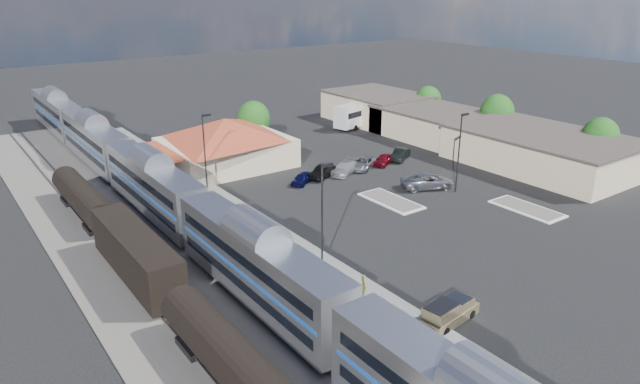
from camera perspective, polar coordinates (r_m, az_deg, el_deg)
ground at (r=58.29m, az=5.52°, el=-2.36°), size 280.00×280.00×0.00m
railbed at (r=55.14m, az=-17.06°, el=-4.51°), size 16.00×100.00×0.12m
platform at (r=56.54m, az=-7.78°, el=-3.09°), size 5.50×92.00×0.18m
passenger_train at (r=59.69m, az=-16.34°, el=0.39°), size 3.00×104.00×5.55m
freight_cars at (r=47.59m, az=-17.91°, el=-6.18°), size 2.80×46.00×4.00m
station_depot at (r=73.95m, az=-9.45°, el=4.93°), size 18.35×12.24×6.20m
buildings_east at (r=86.27m, az=13.50°, el=6.25°), size 14.40×51.40×4.80m
traffic_island_south at (r=62.13m, az=7.11°, el=-0.86°), size 3.30×7.50×0.21m
traffic_island_north at (r=63.33m, az=19.99°, el=-1.56°), size 3.30×7.50×0.21m
lamp_plat_s at (r=45.60m, az=0.31°, el=-1.61°), size 1.08×0.25×9.00m
lamp_plat_n at (r=63.79m, az=-11.41°, el=4.41°), size 1.08×0.25×9.00m
lamp_lot at (r=64.81m, az=13.82°, el=4.47°), size 1.08×0.25×9.00m
tree_east_a at (r=80.76m, az=26.22°, el=4.96°), size 4.56×4.56×6.42m
tree_east_b at (r=89.03m, az=17.29°, el=7.61°), size 4.94×4.94×6.96m
tree_east_c at (r=97.99m, az=10.75°, el=8.98°), size 4.41×4.41×6.21m
tree_depot at (r=82.29m, az=-6.65°, el=7.27°), size 4.71×4.71×6.63m
pickup_truck at (r=41.42m, az=12.84°, el=-11.61°), size 5.04×2.39×1.68m
suv at (r=66.60m, az=10.72°, el=1.08°), size 6.73×4.98×1.70m
coach_bus at (r=94.89m, az=4.40°, el=7.99°), size 12.58×5.23×3.94m
person_a at (r=43.21m, az=4.39°, el=-9.29°), size 0.63×0.75×1.74m
person_b at (r=46.42m, az=-2.39°, el=-7.15°), size 0.80×0.91×1.56m
parked_car_a at (r=66.99m, az=-1.82°, el=1.36°), size 4.03×3.31×1.29m
parked_car_b at (r=68.92m, az=0.25°, el=2.01°), size 4.75×3.41×1.49m
parked_car_c at (r=70.53m, az=2.50°, el=2.42°), size 5.52×4.37×1.50m
parked_car_d at (r=72.70m, az=4.34°, el=2.89°), size 5.56×4.58×1.41m
parked_car_e at (r=74.51m, az=6.38°, el=3.24°), size 4.31×3.23×1.37m
parked_car_f at (r=76.80m, az=8.02°, el=3.74°), size 4.75×3.63×1.50m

